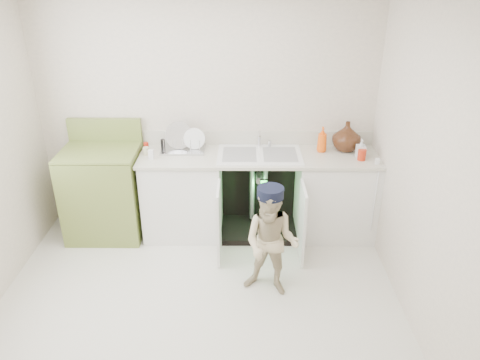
{
  "coord_description": "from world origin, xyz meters",
  "views": [
    {
      "loc": [
        0.38,
        -3.17,
        2.74
      ],
      "look_at": [
        0.35,
        0.7,
        0.86
      ],
      "focal_mm": 35.0,
      "sensor_mm": 36.0,
      "label": 1
    }
  ],
  "objects": [
    {
      "name": "ground",
      "position": [
        0.0,
        0.0,
        0.0
      ],
      "size": [
        3.5,
        3.5,
        0.0
      ],
      "primitive_type": "plane",
      "color": "beige",
      "rests_on": "ground"
    },
    {
      "name": "room_shell",
      "position": [
        0.0,
        0.0,
        1.25
      ],
      "size": [
        6.0,
        5.5,
        1.26
      ],
      "color": "beige",
      "rests_on": "ground"
    },
    {
      "name": "counter_run",
      "position": [
        0.57,
        1.21,
        0.47
      ],
      "size": [
        2.44,
        1.02,
        1.21
      ],
      "color": "white",
      "rests_on": "ground"
    },
    {
      "name": "avocado_stove",
      "position": [
        -1.07,
        1.18,
        0.49
      ],
      "size": [
        0.77,
        0.65,
        1.2
      ],
      "color": "olive",
      "rests_on": "ground"
    },
    {
      "name": "repair_worker",
      "position": [
        0.63,
        0.19,
        0.52
      ],
      "size": [
        0.58,
        0.93,
        1.02
      ],
      "rotation": [
        0.0,
        0.0,
        -0.31
      ],
      "color": "beige",
      "rests_on": "ground"
    }
  ]
}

